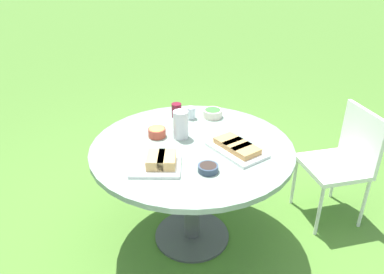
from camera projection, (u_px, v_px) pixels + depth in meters
ground_plane at (192, 236)px, 2.79m from camera, size 40.00×40.00×0.00m
dining_table at (192, 160)px, 2.49m from camera, size 1.32×1.32×0.77m
chair_near_right at (344, 157)px, 2.79m from camera, size 0.60×0.59×0.89m
water_pitcher at (181, 124)px, 2.49m from camera, size 0.11×0.10×0.19m
wine_glass at (177, 111)px, 2.56m from camera, size 0.07×0.07×0.20m
platter_bread_main at (237, 148)px, 2.35m from camera, size 0.41×0.29×0.06m
platter_charcuterie at (159, 162)px, 2.18m from camera, size 0.39×0.38×0.08m
bowl_fries at (157, 132)px, 2.53m from camera, size 0.12×0.12×0.06m
bowl_salad at (213, 113)px, 2.81m from camera, size 0.14×0.14×0.06m
bowl_olives at (208, 168)px, 2.15m from camera, size 0.12×0.12×0.04m
cup_water_near at (191, 113)px, 2.78m from camera, size 0.07×0.07×0.09m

